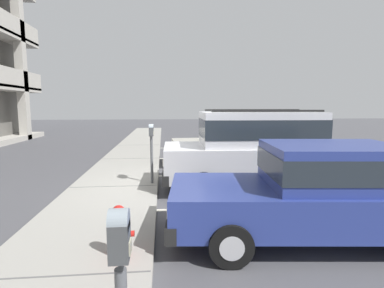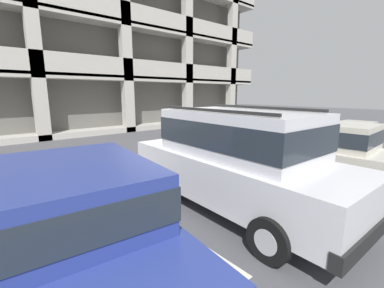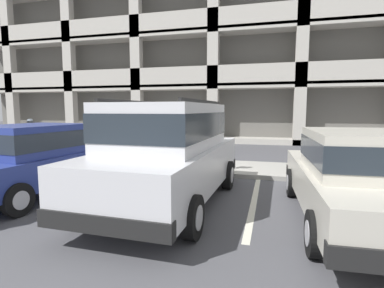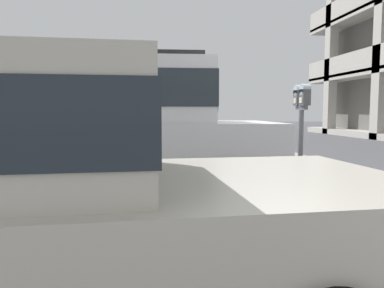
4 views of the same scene
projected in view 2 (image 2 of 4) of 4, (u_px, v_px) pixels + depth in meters
name	position (u px, v px, depth m)	size (l,w,h in m)	color
ground_plane	(171.00, 180.00, 7.04)	(80.00, 80.00, 0.10)	#4C4C51
sidewalk	(146.00, 166.00, 7.99)	(40.00, 2.20, 0.12)	#9E9B93
parking_stall_lines	(247.00, 179.00, 6.96)	(12.27, 4.80, 0.01)	silver
silver_suv	(237.00, 156.00, 5.01)	(2.13, 4.84, 2.03)	silver
red_sedan	(76.00, 217.00, 3.12)	(2.17, 4.63, 1.54)	navy
dark_hatchback	(322.00, 149.00, 6.93)	(1.97, 4.55, 1.54)	beige
parking_meter_near	(170.00, 131.00, 7.20)	(0.35, 0.12, 1.54)	#595B60
fire_hydrant	(8.00, 186.00, 5.16)	(0.30, 0.30, 0.70)	red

